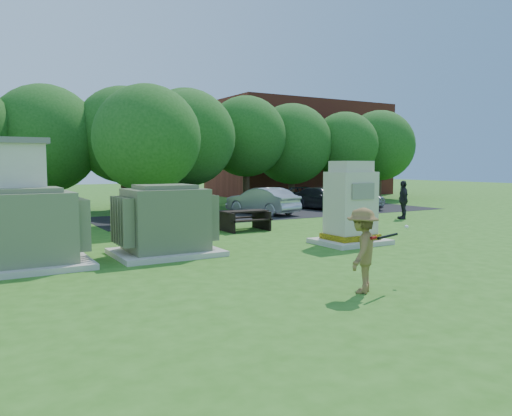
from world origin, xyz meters
TOP-DOWN VIEW (x-y plane):
  - ground at (0.00, 0.00)m, footprint 120.00×120.00m
  - brick_building at (18.00, 27.00)m, footprint 15.00×8.00m
  - parking_strip at (7.00, 13.50)m, footprint 20.00×6.00m
  - transformer_left at (-6.50, 4.50)m, footprint 3.00×2.40m
  - transformer_right at (-2.80, 4.50)m, footprint 3.00×2.40m
  - generator_cabinet at (3.28, 3.32)m, footprint 2.28×1.87m
  - picnic_table at (1.85, 8.10)m, footprint 1.88×1.41m
  - batter at (-0.80, -1.72)m, footprint 1.31×1.21m
  - person_by_generator at (5.37, 4.66)m, footprint 0.69×0.48m
  - person_walking_right at (10.60, 7.87)m, footprint 0.94×1.19m
  - car_white at (-0.20, 12.95)m, footprint 3.23×4.65m
  - car_silver_a at (5.90, 13.40)m, footprint 2.49×4.58m
  - car_dark at (10.44, 13.82)m, footprint 2.50×4.72m
  - car_silver_b at (11.84, 13.29)m, footprint 2.66×4.45m
  - batting_equipment at (-0.17, -1.81)m, footprint 1.57×0.60m
  - tree_row at (1.75, 18.50)m, footprint 41.30×13.30m

SIDE VIEW (x-z plane):
  - ground at x=0.00m, z-range 0.00..0.00m
  - parking_strip at x=7.00m, z-range 0.00..0.01m
  - picnic_table at x=1.85m, z-range 0.10..0.91m
  - car_silver_b at x=11.84m, z-range 0.00..1.16m
  - car_dark at x=10.44m, z-range 0.00..1.30m
  - car_silver_a at x=5.90m, z-range 0.00..1.43m
  - car_white at x=-0.20m, z-range 0.00..1.47m
  - batter at x=-0.80m, z-range 0.00..1.77m
  - person_by_generator at x=5.37m, z-range 0.00..1.82m
  - person_walking_right at x=10.60m, z-range 0.00..1.88m
  - transformer_left at x=-6.50m, z-range -0.07..2.00m
  - transformer_right at x=-2.80m, z-range -0.07..2.00m
  - batting_equipment at x=-0.17m, z-range 1.09..1.26m
  - generator_cabinet at x=3.28m, z-range -0.17..2.60m
  - brick_building at x=18.00m, z-range 0.00..8.00m
  - tree_row at x=1.75m, z-range 0.50..7.80m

